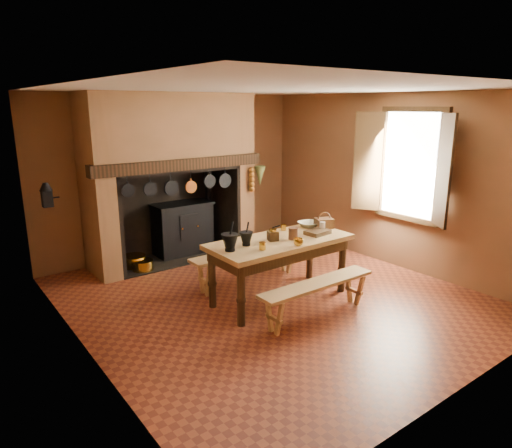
{
  "coord_description": "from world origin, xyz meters",
  "views": [
    {
      "loc": [
        -3.72,
        -4.6,
        2.6
      ],
      "look_at": [
        -0.03,
        0.3,
        1.0
      ],
      "focal_mm": 32.0,
      "sensor_mm": 36.0,
      "label": 1
    }
  ],
  "objects": [
    {
      "name": "wall_right",
      "position": [
        2.5,
        0.0,
        1.4
      ],
      "size": [
        0.02,
        5.5,
        2.8
      ],
      "primitive_type": "cube",
      "color": "brown",
      "rests_on": "floor"
    },
    {
      "name": "onion_string",
      "position": [
        1.0,
        1.79,
        1.33
      ],
      "size": [
        0.12,
        0.1,
        0.46
      ],
      "primitive_type": null,
      "color": "#AE6C20",
      "rests_on": "chimney_breast"
    },
    {
      "name": "brass_cup",
      "position": [
        0.07,
        -0.48,
        0.91
      ],
      "size": [
        0.14,
        0.14,
        0.1
      ],
      "primitive_type": "imported",
      "rotation": [
        0.0,
        0.0,
        -0.16
      ],
      "color": "#B78B2A",
      "rests_on": "work_table"
    },
    {
      "name": "bench_front",
      "position": [
        0.06,
        -0.85,
        0.36
      ],
      "size": [
        1.7,
        0.3,
        0.48
      ],
      "color": "tan",
      "rests_on": "floor"
    },
    {
      "name": "brass_mug_b",
      "position": [
        0.4,
        0.21,
        0.9
      ],
      "size": [
        0.1,
        0.1,
        0.09
      ],
      "primitive_type": "cylinder",
      "rotation": [
        0.0,
        0.0,
        -0.4
      ],
      "color": "#B78B2A",
      "rests_on": "work_table"
    },
    {
      "name": "coffee_grinder",
      "position": [
        -0.04,
        -0.1,
        0.93
      ],
      "size": [
        0.19,
        0.16,
        0.2
      ],
      "rotation": [
        0.0,
        0.0,
        -0.32
      ],
      "color": "#362411",
      "rests_on": "work_table"
    },
    {
      "name": "herb_bunch",
      "position": [
        1.18,
        1.79,
        1.38
      ],
      "size": [
        0.2,
        0.2,
        0.35
      ],
      "primitive_type": "cone",
      "rotation": [
        3.14,
        0.0,
        0.0
      ],
      "color": "#4F5A2A",
      "rests_on": "chimney_breast"
    },
    {
      "name": "ceiling",
      "position": [
        0.0,
        0.0,
        2.8
      ],
      "size": [
        5.5,
        5.5,
        0.0
      ],
      "primitive_type": "plane",
      "rotation": [
        3.14,
        0.0,
        0.0
      ],
      "color": "silver",
      "rests_on": "back_wall"
    },
    {
      "name": "mortar_small",
      "position": [
        -0.45,
        -0.06,
        0.96
      ],
      "size": [
        0.18,
        0.18,
        0.3
      ],
      "rotation": [
        0.0,
        0.0,
        0.37
      ],
      "color": "black",
      "rests_on": "work_table"
    },
    {
      "name": "hearth_pans",
      "position": [
        -1.05,
        2.22,
        0.09
      ],
      "size": [
        0.51,
        0.62,
        0.2
      ],
      "color": "#B78B2A",
      "rests_on": "floor"
    },
    {
      "name": "work_table",
      "position": [
        0.06,
        -0.12,
        0.72
      ],
      "size": [
        1.98,
        0.88,
        0.86
      ],
      "color": "tan",
      "rests_on": "floor"
    },
    {
      "name": "wall_front",
      "position": [
        0.0,
        -2.75,
        1.4
      ],
      "size": [
        5.0,
        0.02,
        2.8
      ],
      "primitive_type": "cube",
      "color": "brown",
      "rests_on": "floor"
    },
    {
      "name": "back_wall",
      "position": [
        0.0,
        2.75,
        1.4
      ],
      "size": [
        5.0,
        0.02,
        2.8
      ],
      "primitive_type": "cube",
      "color": "brown",
      "rests_on": "floor"
    },
    {
      "name": "bench_back",
      "position": [
        0.06,
        0.62,
        0.39
      ],
      "size": [
        1.86,
        0.32,
        0.52
      ],
      "color": "tan",
      "rests_on": "floor"
    },
    {
      "name": "wicker_basket",
      "position": [
        0.95,
        -0.05,
        0.94
      ],
      "size": [
        0.3,
        0.26,
        0.24
      ],
      "rotation": [
        0.0,
        0.0,
        -0.38
      ],
      "color": "#522F18",
      "rests_on": "work_table"
    },
    {
      "name": "glass_jar",
      "position": [
        0.79,
        -0.18,
        0.93
      ],
      "size": [
        0.09,
        0.09,
        0.14
      ],
      "primitive_type": "cylinder",
      "rotation": [
        0.0,
        0.0,
        0.13
      ],
      "color": "beige",
      "rests_on": "work_table"
    },
    {
      "name": "wall_left",
      "position": [
        -2.5,
        0.0,
        1.4
      ],
      "size": [
        0.02,
        5.5,
        2.8
      ],
      "primitive_type": "cube",
      "color": "brown",
      "rests_on": "floor"
    },
    {
      "name": "chimney_breast",
      "position": [
        -0.3,
        2.31,
        1.81
      ],
      "size": [
        2.95,
        0.96,
        2.8
      ],
      "color": "brown",
      "rests_on": "floor"
    },
    {
      "name": "floor",
      "position": [
        0.0,
        0.0,
        0.0
      ],
      "size": [
        5.5,
        5.5,
        0.0
      ],
      "primitive_type": "plane",
      "color": "brown",
      "rests_on": "ground"
    },
    {
      "name": "mixing_bowl",
      "position": [
        0.82,
        0.13,
        0.89
      ],
      "size": [
        0.32,
        0.32,
        0.08
      ],
      "primitive_type": "imported",
      "rotation": [
        0.0,
        0.0,
        -0.05
      ],
      "color": "#B6B28C",
      "rests_on": "work_table"
    },
    {
      "name": "stoneware_crock",
      "position": [
        0.21,
        -0.22,
        0.94
      ],
      "size": [
        0.15,
        0.15,
        0.16
      ],
      "primitive_type": "cylinder",
      "rotation": [
        0.0,
        0.0,
        0.23
      ],
      "color": "#512F1E",
      "rests_on": "work_table"
    },
    {
      "name": "brass_mug_a",
      "position": [
        -0.4,
        -0.33,
        0.9
      ],
      "size": [
        0.11,
        0.11,
        0.1
      ],
      "primitive_type": "cylinder",
      "rotation": [
        0.0,
        0.0,
        -0.32
      ],
      "color": "#B78B2A",
      "rests_on": "work_table"
    },
    {
      "name": "window",
      "position": [
        2.35,
        -0.4,
        1.7
      ],
      "size": [
        0.39,
        1.75,
        1.76
      ],
      "color": "white",
      "rests_on": "wall_right"
    },
    {
      "name": "hanging_pans",
      "position": [
        -0.34,
        1.81,
        1.36
      ],
      "size": [
        1.92,
        0.29,
        0.27
      ],
      "color": "black",
      "rests_on": "chimney_breast"
    },
    {
      "name": "wooden_tray",
      "position": [
        0.64,
        -0.23,
        0.89
      ],
      "size": [
        0.36,
        0.27,
        0.06
      ],
      "primitive_type": "cube",
      "rotation": [
        0.0,
        0.0,
        0.1
      ],
      "color": "#362411",
      "rests_on": "work_table"
    },
    {
      "name": "mortar_large",
      "position": [
        -0.75,
        -0.13,
        0.98
      ],
      "size": [
        0.22,
        0.22,
        0.37
      ],
      "rotation": [
        0.0,
        0.0,
        0.38
      ],
      "color": "black",
      "rests_on": "work_table"
    },
    {
      "name": "wall_coffee_mill",
      "position": [
        -2.42,
        1.55,
        1.52
      ],
      "size": [
        0.23,
        0.16,
        0.31
      ],
      "color": "black",
      "rests_on": "wall_left"
    },
    {
      "name": "iron_range",
      "position": [
        -0.04,
        2.45,
        0.48
      ],
      "size": [
        1.12,
        0.55,
        1.6
      ],
      "color": "black",
      "rests_on": "floor"
    }
  ]
}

